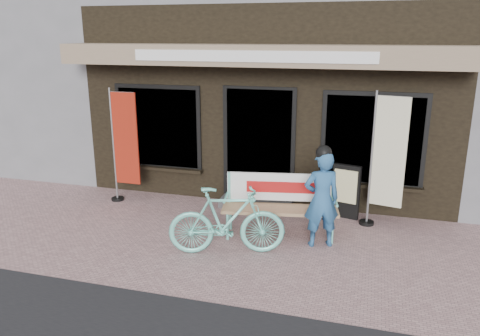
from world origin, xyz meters
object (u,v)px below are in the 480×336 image
(bicycle, at_px, (227,221))
(nobori_red, at_px, (124,145))
(menu_stand, at_px, (346,191))
(bench, at_px, (280,200))
(person, at_px, (322,197))
(nobori_cream, at_px, (386,159))

(bicycle, xyz_separation_m, nobori_red, (-2.50, 1.58, 0.61))
(bicycle, xyz_separation_m, menu_stand, (1.56, 1.89, -0.02))
(bench, xyz_separation_m, person, (0.67, -0.24, 0.19))
(person, relative_size, bicycle, 0.93)
(menu_stand, bearing_deg, nobori_red, -161.04)
(bench, xyz_separation_m, menu_stand, (0.96, 1.00, -0.09))
(bench, relative_size, person, 1.19)
(person, relative_size, nobori_red, 0.72)
(bench, distance_m, person, 0.74)
(nobori_red, xyz_separation_m, nobori_cream, (4.66, 0.05, 0.05))
(person, relative_size, nobori_cream, 0.69)
(bench, height_order, nobori_cream, nobori_cream)
(bicycle, height_order, menu_stand, bicycle)
(bicycle, height_order, nobori_red, nobori_red)
(person, xyz_separation_m, nobori_red, (-3.77, 0.94, 0.35))
(person, xyz_separation_m, bicycle, (-1.27, -0.64, -0.26))
(nobori_red, bearing_deg, nobori_cream, 0.66)
(nobori_cream, distance_m, menu_stand, 0.94)
(bicycle, height_order, nobori_cream, nobori_cream)
(bicycle, distance_m, menu_stand, 2.45)
(nobori_cream, bearing_deg, bicycle, -130.67)
(bench, height_order, person, person)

